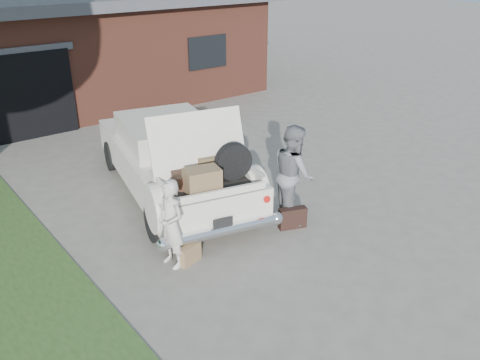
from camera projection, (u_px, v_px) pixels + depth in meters
ground at (263, 254)px, 8.21m from camera, size 90.00×90.00×0.00m
house at (55, 47)px, 16.29m from camera, size 12.80×7.80×3.30m
sedan at (173, 158)px, 9.98m from camera, size 3.04×5.38×2.05m
woman_left at (171, 224)px, 7.65m from camera, size 0.39×0.55×1.42m
woman_right at (293, 173)px, 8.96m from camera, size 0.97×1.06×1.78m
suitcase_left at (190, 254)px, 7.92m from camera, size 0.41×0.23×0.31m
suitcase_right at (293, 218)px, 8.92m from camera, size 0.52×0.32×0.38m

